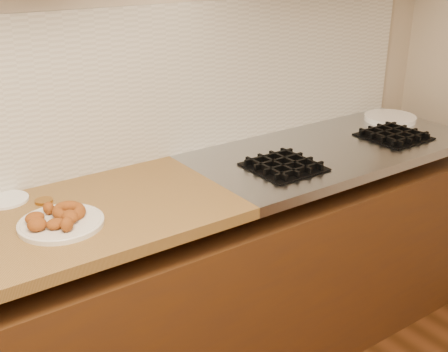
% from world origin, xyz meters
% --- Properties ---
extents(wall_back, '(4.00, 0.02, 2.70)m').
position_xyz_m(wall_back, '(0.00, 2.00, 1.35)').
color(wall_back, tan).
rests_on(wall_back, ground).
extents(base_cabinet, '(3.60, 0.60, 0.77)m').
position_xyz_m(base_cabinet, '(0.00, 1.69, 0.39)').
color(base_cabinet, '#4A270D').
rests_on(base_cabinet, floor).
extents(stovetop, '(1.30, 0.62, 0.04)m').
position_xyz_m(stovetop, '(1.15, 1.69, 0.88)').
color(stovetop, '#9EA0A5').
rests_on(stovetop, base_cabinet).
extents(backsplash, '(3.60, 0.02, 0.60)m').
position_xyz_m(backsplash, '(0.00, 1.99, 1.20)').
color(backsplash, beige).
rests_on(backsplash, wall_back).
extents(burner_grates, '(0.91, 0.26, 0.03)m').
position_xyz_m(burner_grates, '(1.13, 1.61, 0.91)').
color(burner_grates, black).
rests_on(burner_grates, stovetop).
extents(donut_plate, '(0.26, 0.26, 0.01)m').
position_xyz_m(donut_plate, '(-0.08, 1.63, 0.91)').
color(donut_plate, silver).
rests_on(donut_plate, butcher_block).
extents(ring_donut, '(0.15, 0.15, 0.05)m').
position_xyz_m(ring_donut, '(-0.05, 1.65, 0.93)').
color(ring_donut, '#8F4510').
rests_on(ring_donut, donut_plate).
extents(fried_dough_chunks, '(0.16, 0.20, 0.04)m').
position_xyz_m(fried_dough_chunks, '(-0.11, 1.62, 0.93)').
color(fried_dough_chunks, '#8F4510').
rests_on(fried_dough_chunks, donut_plate).
extents(tub_lid, '(0.19, 0.19, 0.01)m').
position_xyz_m(tub_lid, '(-0.17, 1.92, 0.90)').
color(tub_lid, white).
rests_on(tub_lid, butcher_block).
extents(brass_jar_lid, '(0.07, 0.07, 0.01)m').
position_xyz_m(brass_jar_lid, '(-0.07, 1.83, 0.91)').
color(brass_jar_lid, '#9E6827').
rests_on(brass_jar_lid, butcher_block).
extents(plate_stack, '(0.25, 0.25, 0.02)m').
position_xyz_m(plate_stack, '(1.65, 1.79, 0.91)').
color(plate_stack, white).
rests_on(plate_stack, stovetop).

